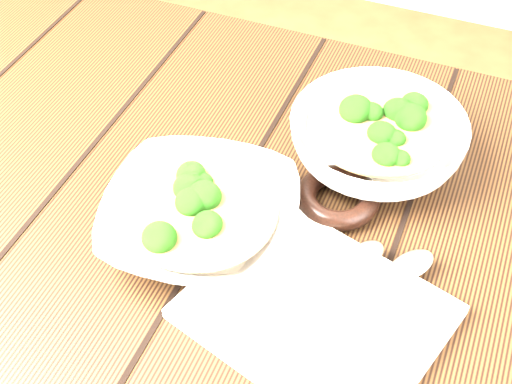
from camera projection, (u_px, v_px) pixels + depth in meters
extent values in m
cube|color=#3A2410|center=(233.00, 239.00, 0.83)|extent=(1.20, 0.80, 0.04)
cube|color=#3A2410|center=(61.00, 162.00, 1.46)|extent=(0.07, 0.07, 0.71)
imported|color=white|center=(201.00, 219.00, 0.79)|extent=(0.25, 0.25, 0.05)
cylinder|color=olive|center=(200.00, 209.00, 0.78)|extent=(0.17, 0.17, 0.00)
ellipsoid|color=#2B6616|center=(219.00, 207.00, 0.77)|extent=(0.03, 0.03, 0.03)
ellipsoid|color=#2B6616|center=(223.00, 188.00, 0.79)|extent=(0.03, 0.03, 0.03)
ellipsoid|color=#2B6616|center=(196.00, 173.00, 0.81)|extent=(0.03, 0.03, 0.03)
ellipsoid|color=#2B6616|center=(180.00, 197.00, 0.78)|extent=(0.03, 0.03, 0.03)
ellipsoid|color=#2B6616|center=(164.00, 215.00, 0.76)|extent=(0.03, 0.03, 0.03)
ellipsoid|color=#2B6616|center=(181.00, 242.00, 0.74)|extent=(0.03, 0.03, 0.03)
ellipsoid|color=#2B6616|center=(214.00, 223.00, 0.76)|extent=(0.03, 0.03, 0.03)
imported|color=white|center=(376.00, 141.00, 0.87)|extent=(0.24, 0.24, 0.07)
cylinder|color=olive|center=(379.00, 127.00, 0.85)|extent=(0.17, 0.17, 0.00)
ellipsoid|color=#2B6616|center=(398.00, 124.00, 0.84)|extent=(0.04, 0.04, 0.03)
ellipsoid|color=#2B6616|center=(393.00, 107.00, 0.86)|extent=(0.04, 0.04, 0.03)
ellipsoid|color=#2B6616|center=(358.00, 99.00, 0.88)|extent=(0.04, 0.04, 0.03)
ellipsoid|color=#2B6616|center=(358.00, 122.00, 0.85)|extent=(0.04, 0.04, 0.03)
ellipsoid|color=#2B6616|center=(363.00, 141.00, 0.82)|extent=(0.04, 0.04, 0.03)
ellipsoid|color=#2B6616|center=(405.00, 151.00, 0.81)|extent=(0.04, 0.04, 0.03)
torus|color=black|center=(338.00, 197.00, 0.83)|extent=(0.11, 0.11, 0.02)
cube|color=beige|center=(316.00, 312.00, 0.73)|extent=(0.29, 0.26, 0.01)
cylinder|color=#A5A192|center=(301.00, 305.00, 0.72)|extent=(0.07, 0.14, 0.01)
ellipsoid|color=#A5A192|center=(363.00, 257.00, 0.76)|extent=(0.05, 0.07, 0.01)
cylinder|color=#A5A192|center=(343.00, 306.00, 0.72)|extent=(0.09, 0.13, 0.01)
ellipsoid|color=#A5A192|center=(411.00, 265.00, 0.76)|extent=(0.06, 0.07, 0.01)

